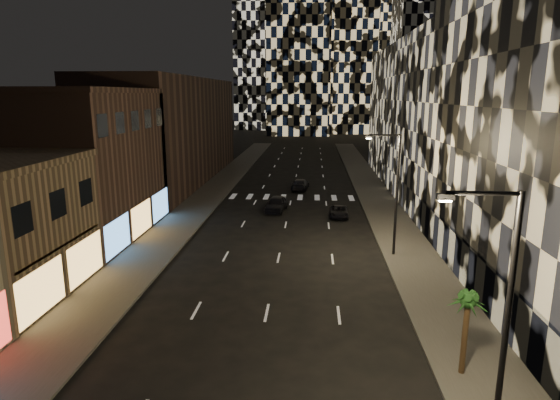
# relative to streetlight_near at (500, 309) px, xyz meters

# --- Properties ---
(sidewalk_left) EXTENTS (4.00, 120.00, 0.15)m
(sidewalk_left) POSITION_rel_streetlight_near_xyz_m (-18.35, 40.00, -5.28)
(sidewalk_left) COLOR #47443F
(sidewalk_left) RESTS_ON ground
(sidewalk_right) EXTENTS (4.00, 120.00, 0.15)m
(sidewalk_right) POSITION_rel_streetlight_near_xyz_m (1.65, 40.00, -5.28)
(sidewalk_right) COLOR #47443F
(sidewalk_right) RESTS_ON ground
(curb_left) EXTENTS (0.20, 120.00, 0.15)m
(curb_left) POSITION_rel_streetlight_near_xyz_m (-16.25, 40.00, -5.28)
(curb_left) COLOR #4C4C47
(curb_left) RESTS_ON ground
(curb_right) EXTENTS (0.20, 120.00, 0.15)m
(curb_right) POSITION_rel_streetlight_near_xyz_m (-0.45, 40.00, -5.28)
(curb_right) COLOR #4C4C47
(curb_right) RESTS_ON ground
(retail_brown) EXTENTS (10.00, 15.00, 12.00)m
(retail_brown) POSITION_rel_streetlight_near_xyz_m (-25.35, 23.50, 0.65)
(retail_brown) COLOR brown
(retail_brown) RESTS_ON ground
(retail_filler_left) EXTENTS (10.00, 40.00, 14.00)m
(retail_filler_left) POSITION_rel_streetlight_near_xyz_m (-25.35, 50.00, 1.65)
(retail_filler_left) COLOR brown
(retail_filler_left) RESTS_ON ground
(midrise_base) EXTENTS (0.60, 25.00, 3.00)m
(midrise_base) POSITION_rel_streetlight_near_xyz_m (3.95, 14.50, -3.85)
(midrise_base) COLOR #383838
(midrise_base) RESTS_ON ground
(midrise_filler_right) EXTENTS (16.00, 40.00, 18.00)m
(midrise_filler_right) POSITION_rel_streetlight_near_xyz_m (11.65, 47.00, 3.65)
(midrise_filler_right) COLOR #232326
(midrise_filler_right) RESTS_ON ground
(streetlight_near) EXTENTS (2.55, 0.25, 9.00)m
(streetlight_near) POSITION_rel_streetlight_near_xyz_m (0.00, 0.00, 0.00)
(streetlight_near) COLOR black
(streetlight_near) RESTS_ON sidewalk_right
(streetlight_far) EXTENTS (2.55, 0.25, 9.00)m
(streetlight_far) POSITION_rel_streetlight_near_xyz_m (0.00, 20.00, 0.00)
(streetlight_far) COLOR black
(streetlight_far) RESTS_ON sidewalk_right
(car_dark_midlane) EXTENTS (2.42, 4.76, 1.55)m
(car_dark_midlane) POSITION_rel_streetlight_near_xyz_m (-9.62, 33.15, -4.58)
(car_dark_midlane) COLOR black
(car_dark_midlane) RESTS_ON ground
(car_dark_oncoming) EXTENTS (2.37, 4.90, 1.38)m
(car_dark_oncoming) POSITION_rel_streetlight_near_xyz_m (-7.47, 44.55, -4.67)
(car_dark_oncoming) COLOR black
(car_dark_oncoming) RESTS_ON ground
(car_dark_rightlane) EXTENTS (1.87, 3.88, 1.07)m
(car_dark_rightlane) POSITION_rel_streetlight_near_xyz_m (-3.26, 31.23, -4.82)
(car_dark_rightlane) COLOR black
(car_dark_rightlane) RESTS_ON ground
(palm_tree) EXTENTS (1.90, 1.90, 3.74)m
(palm_tree) POSITION_rel_streetlight_near_xyz_m (0.65, 4.67, -2.11)
(palm_tree) COLOR #47331E
(palm_tree) RESTS_ON sidewalk_right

